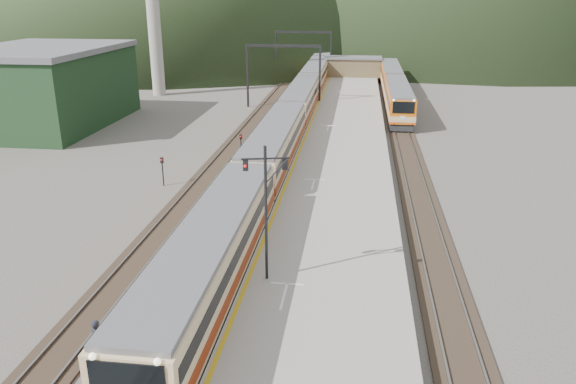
# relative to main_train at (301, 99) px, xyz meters

# --- Properties ---
(track_main) EXTENTS (2.60, 200.00, 0.23)m
(track_main) POSITION_rel_main_train_xyz_m (0.00, -10.04, -2.04)
(track_main) COLOR black
(track_main) RESTS_ON ground
(track_far) EXTENTS (2.60, 200.00, 0.23)m
(track_far) POSITION_rel_main_train_xyz_m (-5.00, -10.04, -2.04)
(track_far) COLOR black
(track_far) RESTS_ON ground
(track_second) EXTENTS (2.60, 200.00, 0.23)m
(track_second) POSITION_rel_main_train_xyz_m (11.50, -10.04, -2.04)
(track_second) COLOR black
(track_second) RESTS_ON ground
(platform) EXTENTS (8.00, 100.00, 1.00)m
(platform) POSITION_rel_main_train_xyz_m (5.60, -12.04, -1.61)
(platform) COLOR gray
(platform) RESTS_ON ground
(gantry_near) EXTENTS (9.55, 0.25, 8.00)m
(gantry_near) POSITION_rel_main_train_xyz_m (-2.85, 4.96, 3.48)
(gantry_near) COLOR black
(gantry_near) RESTS_ON ground
(gantry_far) EXTENTS (9.55, 0.25, 8.00)m
(gantry_far) POSITION_rel_main_train_xyz_m (-2.85, 29.96, 3.48)
(gantry_far) COLOR black
(gantry_far) RESTS_ON ground
(warehouse) EXTENTS (14.50, 20.50, 8.60)m
(warehouse) POSITION_rel_main_train_xyz_m (-28.00, -8.04, 2.21)
(warehouse) COLOR black
(warehouse) RESTS_ON ground
(station_shed) EXTENTS (9.40, 4.40, 3.10)m
(station_shed) POSITION_rel_main_train_xyz_m (5.60, 27.96, 0.46)
(station_shed) COLOR brown
(station_shed) RESTS_ON platform
(main_train) EXTENTS (3.08, 105.49, 3.76)m
(main_train) POSITION_rel_main_train_xyz_m (0.00, 0.00, 0.00)
(main_train) COLOR #D6B483
(main_train) RESTS_ON track_main
(second_train) EXTENTS (2.74, 37.35, 3.34)m
(second_train) POSITION_rel_main_train_xyz_m (11.50, 11.19, -0.21)
(second_train) COLOR #CE6012
(second_train) RESTS_ON track_second
(signal_mast) EXTENTS (2.16, 0.62, 6.72)m
(signal_mast) POSITION_rel_main_train_xyz_m (2.74, -42.40, 3.00)
(signal_mast) COLOR black
(signal_mast) RESTS_ON platform
(short_signal_a) EXTENTS (0.26, 0.22, 2.27)m
(short_signal_a) POSITION_rel_main_train_xyz_m (-2.11, -46.20, -0.64)
(short_signal_a) COLOR black
(short_signal_a) RESTS_ON ground
(short_signal_b) EXTENTS (0.26, 0.23, 2.27)m
(short_signal_b) POSITION_rel_main_train_xyz_m (-3.47, -18.83, -0.64)
(short_signal_b) COLOR black
(short_signal_b) RESTS_ON ground
(short_signal_c) EXTENTS (0.23, 0.17, 2.27)m
(short_signal_c) POSITION_rel_main_train_xyz_m (-7.97, -26.83, -0.64)
(short_signal_c) COLOR black
(short_signal_c) RESTS_ON ground
(worker) EXTENTS (0.80, 0.74, 1.84)m
(worker) POSITION_rel_main_train_xyz_m (-3.28, -48.26, -1.19)
(worker) COLOR black
(worker) RESTS_ON ground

